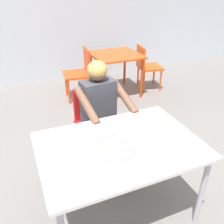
{
  "coord_description": "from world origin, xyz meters",
  "views": [
    {
      "loc": [
        -0.73,
        -1.41,
        1.85
      ],
      "look_at": [
        -0.04,
        0.22,
        0.88
      ],
      "focal_mm": 39.02,
      "sensor_mm": 36.0,
      "label": 1
    }
  ],
  "objects_px": {
    "thali_tray": "(115,147)",
    "chair_red_left": "(81,70)",
    "table_foreground": "(120,151)",
    "chair_red_right": "(146,64)",
    "diner_foreground": "(102,108)",
    "chair_foreground": "(94,117)",
    "table_background_red": "(116,59)"
  },
  "relations": [
    {
      "from": "thali_tray",
      "to": "chair_red_left",
      "type": "height_order",
      "value": "chair_red_left"
    },
    {
      "from": "table_foreground",
      "to": "chair_red_right",
      "type": "bearing_deg",
      "value": 55.71
    },
    {
      "from": "table_foreground",
      "to": "diner_foreground",
      "type": "relative_size",
      "value": 1.07
    },
    {
      "from": "chair_red_left",
      "to": "chair_red_right",
      "type": "relative_size",
      "value": 1.07
    },
    {
      "from": "diner_foreground",
      "to": "chair_red_right",
      "type": "height_order",
      "value": "diner_foreground"
    },
    {
      "from": "chair_foreground",
      "to": "table_background_red",
      "type": "xyz_separation_m",
      "value": [
        0.91,
        1.48,
        0.15
      ]
    },
    {
      "from": "chair_red_left",
      "to": "table_background_red",
      "type": "bearing_deg",
      "value": -3.46
    },
    {
      "from": "chair_foreground",
      "to": "chair_red_left",
      "type": "bearing_deg",
      "value": 79.0
    },
    {
      "from": "diner_foreground",
      "to": "chair_red_left",
      "type": "relative_size",
      "value": 1.35
    },
    {
      "from": "table_background_red",
      "to": "chair_foreground",
      "type": "bearing_deg",
      "value": -121.59
    },
    {
      "from": "table_background_red",
      "to": "chair_red_right",
      "type": "height_order",
      "value": "chair_red_right"
    },
    {
      "from": "chair_foreground",
      "to": "diner_foreground",
      "type": "height_order",
      "value": "diner_foreground"
    },
    {
      "from": "thali_tray",
      "to": "chair_foreground",
      "type": "xyz_separation_m",
      "value": [
        0.15,
        0.92,
        -0.27
      ]
    },
    {
      "from": "chair_red_left",
      "to": "chair_red_right",
      "type": "bearing_deg",
      "value": -2.53
    },
    {
      "from": "chair_foreground",
      "to": "diner_foreground",
      "type": "relative_size",
      "value": 0.7
    },
    {
      "from": "diner_foreground",
      "to": "table_background_red",
      "type": "bearing_deg",
      "value": 62.26
    },
    {
      "from": "chair_foreground",
      "to": "table_background_red",
      "type": "relative_size",
      "value": 1.02
    },
    {
      "from": "thali_tray",
      "to": "chair_foreground",
      "type": "height_order",
      "value": "chair_foreground"
    },
    {
      "from": "thali_tray",
      "to": "diner_foreground",
      "type": "distance_m",
      "value": 0.73
    },
    {
      "from": "table_foreground",
      "to": "diner_foreground",
      "type": "xyz_separation_m",
      "value": [
        0.11,
        0.68,
        0.03
      ]
    },
    {
      "from": "thali_tray",
      "to": "chair_red_left",
      "type": "bearing_deg",
      "value": 79.71
    },
    {
      "from": "chair_red_right",
      "to": "chair_red_left",
      "type": "bearing_deg",
      "value": 177.47
    },
    {
      "from": "thali_tray",
      "to": "chair_foreground",
      "type": "relative_size",
      "value": 0.4
    },
    {
      "from": "table_background_red",
      "to": "chair_red_right",
      "type": "xyz_separation_m",
      "value": [
        0.6,
        -0.02,
        -0.16
      ]
    },
    {
      "from": "table_background_red",
      "to": "chair_red_right",
      "type": "distance_m",
      "value": 0.62
    },
    {
      "from": "thali_tray",
      "to": "chair_red_right",
      "type": "bearing_deg",
      "value": 55.13
    },
    {
      "from": "chair_red_left",
      "to": "chair_foreground",
      "type": "bearing_deg",
      "value": -101.0
    },
    {
      "from": "chair_foreground",
      "to": "chair_red_left",
      "type": "height_order",
      "value": "chair_red_left"
    },
    {
      "from": "table_background_red",
      "to": "chair_red_left",
      "type": "xyz_separation_m",
      "value": [
        -0.62,
        0.04,
        -0.13
      ]
    },
    {
      "from": "diner_foreground",
      "to": "chair_red_right",
      "type": "bearing_deg",
      "value": 48.36
    },
    {
      "from": "thali_tray",
      "to": "chair_foreground",
      "type": "bearing_deg",
      "value": 80.87
    },
    {
      "from": "table_foreground",
      "to": "chair_red_left",
      "type": "bearing_deg",
      "value": 80.83
    }
  ]
}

